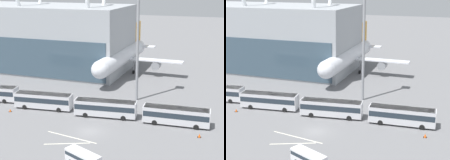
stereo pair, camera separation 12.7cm
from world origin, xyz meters
TOP-DOWN VIEW (x-y plane):
  - ground_plane at (0.00, 0.00)m, footprint 440.00×440.00m
  - airliner_at_gate_far at (-6.43, 40.78)m, footprint 34.52×38.71m
  - shuttle_bus_1 at (-13.69, 7.50)m, footprint 12.59×4.05m
  - shuttle_bus_2 at (0.23, 7.59)m, footprint 12.60×4.17m
  - shuttle_bus_3 at (14.15, 8.15)m, footprint 12.50×3.41m
  - service_van_foreground at (3.68, -11.33)m, footprint 6.24×4.13m
  - floodlight_mast at (3.43, 19.43)m, footprint 2.04×2.04m
  - lane_stripe_0 at (-1.74, -5.69)m, footprint 7.24×3.20m
  - lane_stripe_3 at (-2.09, -3.24)m, footprint 10.12×1.88m
  - traffic_cone_0 at (18.93, 4.06)m, footprint 0.64×0.64m
  - traffic_cone_1 at (-19.43, 3.62)m, footprint 0.60×0.60m

SIDE VIEW (x-z plane):
  - ground_plane at x=0.00m, z-range 0.00..0.00m
  - lane_stripe_0 at x=-1.74m, z-range 0.00..0.01m
  - lane_stripe_3 at x=-2.09m, z-range 0.00..0.01m
  - traffic_cone_1 at x=-19.43m, z-range -0.01..0.61m
  - traffic_cone_0 at x=18.93m, z-range -0.01..0.68m
  - service_van_foreground at x=3.68m, z-range 0.20..2.37m
  - shuttle_bus_1 at x=-13.69m, z-range 0.29..3.68m
  - shuttle_bus_2 at x=0.23m, z-range 0.29..3.68m
  - shuttle_bus_3 at x=14.15m, z-range 0.29..3.68m
  - airliner_at_gate_far at x=-6.43m, z-range -1.50..12.09m
  - floodlight_mast at x=3.43m, z-range 2.31..32.31m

